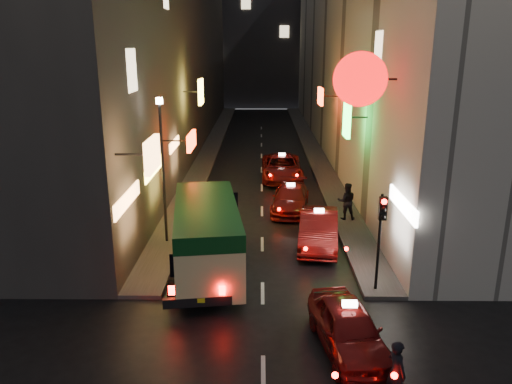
{
  "coord_description": "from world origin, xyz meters",
  "views": [
    {
      "loc": [
        -0.09,
        -7.38,
        8.47
      ],
      "look_at": [
        -0.27,
        13.0,
        2.4
      ],
      "focal_mm": 35.0,
      "sensor_mm": 36.0,
      "label": 1
    }
  ],
  "objects_px": {
    "pedestrian_crossing": "(397,368)",
    "lamp_post": "(163,162)",
    "minibus": "(207,231)",
    "traffic_light": "(381,222)",
    "taxi_near": "(349,325)"
  },
  "relations": [
    {
      "from": "pedestrian_crossing",
      "to": "lamp_post",
      "type": "distance_m",
      "value": 12.77
    },
    {
      "from": "minibus",
      "to": "traffic_light",
      "type": "relative_size",
      "value": 1.93
    },
    {
      "from": "taxi_near",
      "to": "minibus",
      "type": "bearing_deg",
      "value": 132.7
    },
    {
      "from": "taxi_near",
      "to": "traffic_light",
      "type": "relative_size",
      "value": 1.52
    },
    {
      "from": "taxi_near",
      "to": "traffic_light",
      "type": "xyz_separation_m",
      "value": [
        1.57,
        3.33,
        1.88
      ]
    },
    {
      "from": "minibus",
      "to": "pedestrian_crossing",
      "type": "height_order",
      "value": "minibus"
    },
    {
      "from": "minibus",
      "to": "taxi_near",
      "type": "relative_size",
      "value": 1.27
    },
    {
      "from": "minibus",
      "to": "traffic_light",
      "type": "distance_m",
      "value": 6.36
    },
    {
      "from": "taxi_near",
      "to": "lamp_post",
      "type": "distance_m",
      "value": 10.69
    },
    {
      "from": "minibus",
      "to": "pedestrian_crossing",
      "type": "xyz_separation_m",
      "value": [
        5.31,
        -7.05,
        -0.82
      ]
    },
    {
      "from": "taxi_near",
      "to": "lamp_post",
      "type": "height_order",
      "value": "lamp_post"
    },
    {
      "from": "taxi_near",
      "to": "pedestrian_crossing",
      "type": "xyz_separation_m",
      "value": [
        0.79,
        -2.15,
        0.14
      ]
    },
    {
      "from": "pedestrian_crossing",
      "to": "traffic_light",
      "type": "relative_size",
      "value": 0.54
    },
    {
      "from": "pedestrian_crossing",
      "to": "traffic_light",
      "type": "xyz_separation_m",
      "value": [
        0.78,
        5.48,
        1.74
      ]
    },
    {
      "from": "pedestrian_crossing",
      "to": "lamp_post",
      "type": "relative_size",
      "value": 0.3
    }
  ]
}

